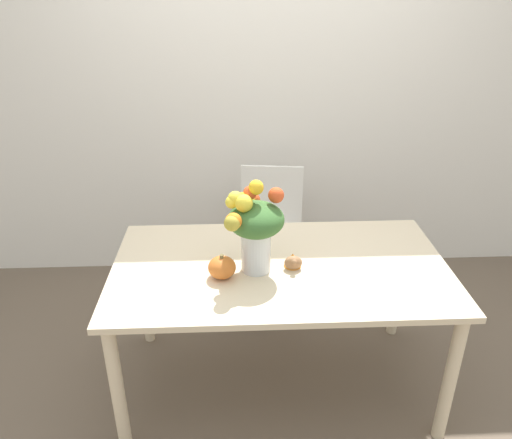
{
  "coord_description": "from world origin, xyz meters",
  "views": [
    {
      "loc": [
        -0.21,
        -2.03,
        1.99
      ],
      "look_at": [
        -0.12,
        -0.03,
        1.0
      ],
      "focal_mm": 35.0,
      "sensor_mm": 36.0,
      "label": 1
    }
  ],
  "objects_px": {
    "dining_chair_near_window": "(270,235)",
    "flower_vase": "(254,226)",
    "pumpkin": "(222,267)",
    "turkey_figurine": "(293,261)"
  },
  "relations": [
    {
      "from": "dining_chair_near_window",
      "to": "flower_vase",
      "type": "bearing_deg",
      "value": -92.56
    },
    {
      "from": "pumpkin",
      "to": "turkey_figurine",
      "type": "height_order",
      "value": "pumpkin"
    },
    {
      "from": "flower_vase",
      "to": "pumpkin",
      "type": "bearing_deg",
      "value": -158.3
    },
    {
      "from": "flower_vase",
      "to": "dining_chair_near_window",
      "type": "height_order",
      "value": "flower_vase"
    },
    {
      "from": "turkey_figurine",
      "to": "dining_chair_near_window",
      "type": "xyz_separation_m",
      "value": [
        -0.04,
        0.84,
        -0.31
      ]
    },
    {
      "from": "pumpkin",
      "to": "dining_chair_near_window",
      "type": "height_order",
      "value": "dining_chair_near_window"
    },
    {
      "from": "flower_vase",
      "to": "dining_chair_near_window",
      "type": "relative_size",
      "value": 0.5
    },
    {
      "from": "turkey_figurine",
      "to": "dining_chair_near_window",
      "type": "height_order",
      "value": "dining_chair_near_window"
    },
    {
      "from": "flower_vase",
      "to": "pumpkin",
      "type": "distance_m",
      "value": 0.24
    },
    {
      "from": "flower_vase",
      "to": "turkey_figurine",
      "type": "bearing_deg",
      "value": 2.79
    }
  ]
}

